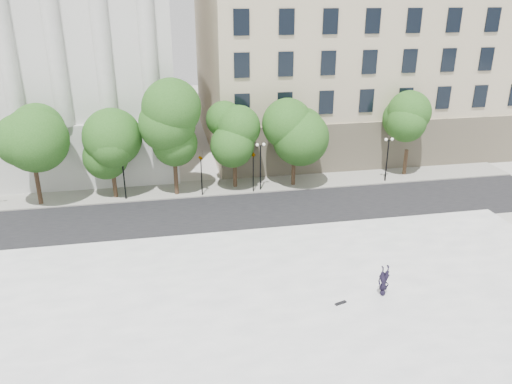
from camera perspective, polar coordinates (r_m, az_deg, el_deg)
ground at (r=25.04m, az=-0.70°, el=-19.65°), size 160.00×160.00×0.00m
plaza at (r=27.20m, az=-1.86°, el=-15.18°), size 44.00×22.00×0.45m
street at (r=40.22m, az=-5.27°, el=-2.69°), size 60.00×8.00×0.02m
far_sidewalk at (r=45.72m, az=-6.06°, el=0.42°), size 60.00×4.00×0.12m
building_west at (r=58.84m, az=-25.43°, el=16.14°), size 31.50×27.65×25.60m
building_east at (r=62.20m, az=11.59°, el=16.28°), size 36.00×26.15×23.00m
traffic_light_west at (r=42.92m, az=-6.34°, el=4.02°), size 0.95×1.56×4.13m
traffic_light_east at (r=43.45m, az=-0.32°, el=4.54°), size 0.61×1.86×4.23m
person_lying at (r=30.03m, az=14.29°, el=-10.89°), size 0.74×1.91×0.51m
skateboard at (r=28.91m, az=9.65°, el=-12.40°), size 0.73×0.39×0.07m
street_trees at (r=43.44m, az=-8.83°, el=6.19°), size 45.02×5.21×8.08m
lamp_posts at (r=43.42m, az=-6.47°, el=3.25°), size 35.81×0.28×4.46m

